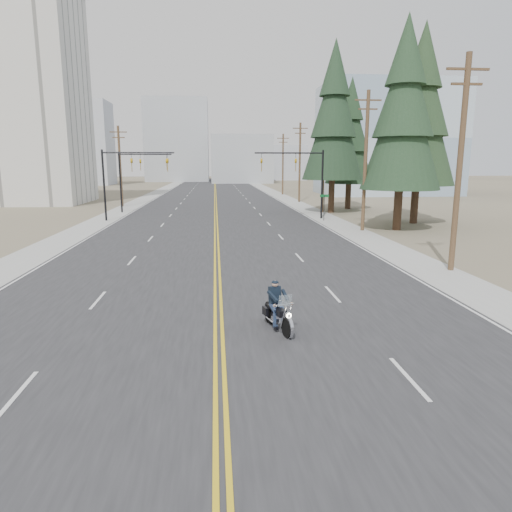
% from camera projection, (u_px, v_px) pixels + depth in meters
% --- Properties ---
extents(ground_plane, '(400.00, 400.00, 0.00)m').
position_uv_depth(ground_plane, '(219.00, 331.00, 15.58)').
color(ground_plane, '#776D56').
rests_on(ground_plane, ground).
extents(road, '(20.00, 200.00, 0.01)m').
position_uv_depth(road, '(215.00, 195.00, 83.92)').
color(road, '#303033').
rests_on(road, ground).
extents(sidewalk_left, '(3.00, 200.00, 0.01)m').
position_uv_depth(sidewalk_left, '(152.00, 195.00, 82.92)').
color(sidewalk_left, '#A5A5A0').
rests_on(sidewalk_left, ground).
extents(sidewalk_right, '(3.00, 200.00, 0.01)m').
position_uv_depth(sidewalk_right, '(277.00, 195.00, 84.92)').
color(sidewalk_right, '#A5A5A0').
rests_on(sidewalk_right, ground).
extents(traffic_mast_left, '(7.10, 0.26, 7.00)m').
position_uv_depth(traffic_mast_left, '(124.00, 171.00, 45.06)').
color(traffic_mast_left, black).
rests_on(traffic_mast_left, ground).
extents(traffic_mast_right, '(7.10, 0.26, 7.00)m').
position_uv_depth(traffic_mast_right, '(303.00, 171.00, 46.63)').
color(traffic_mast_right, black).
rests_on(traffic_mast_right, ground).
extents(traffic_mast_far, '(6.10, 0.26, 7.00)m').
position_uv_depth(traffic_mast_far, '(135.00, 170.00, 52.86)').
color(traffic_mast_far, black).
rests_on(traffic_mast_far, ground).
extents(street_sign, '(0.90, 0.06, 2.62)m').
position_uv_depth(street_sign, '(324.00, 203.00, 45.45)').
color(street_sign, black).
rests_on(street_sign, ground).
extents(utility_pole_a, '(2.20, 0.30, 11.00)m').
position_uv_depth(utility_pole_a, '(460.00, 161.00, 23.35)').
color(utility_pole_a, brown).
rests_on(utility_pole_a, ground).
extents(utility_pole_b, '(2.20, 0.30, 11.50)m').
position_uv_depth(utility_pole_b, '(366.00, 159.00, 37.94)').
color(utility_pole_b, brown).
rests_on(utility_pole_b, ground).
extents(utility_pole_c, '(2.20, 0.30, 11.00)m').
position_uv_depth(utility_pole_c, '(323.00, 163.00, 52.63)').
color(utility_pole_c, brown).
rests_on(utility_pole_c, ground).
extents(utility_pole_d, '(2.20, 0.30, 11.50)m').
position_uv_depth(utility_pole_d, '(300.00, 161.00, 67.23)').
color(utility_pole_d, brown).
rests_on(utility_pole_d, ground).
extents(utility_pole_e, '(2.20, 0.30, 11.00)m').
position_uv_depth(utility_pole_e, '(283.00, 163.00, 83.88)').
color(utility_pole_e, brown).
rests_on(utility_pole_e, ground).
extents(utility_pole_left, '(2.20, 0.30, 10.50)m').
position_uv_depth(utility_pole_left, '(120.00, 165.00, 60.27)').
color(utility_pole_left, brown).
rests_on(utility_pole_left, ground).
extents(apartment_block, '(18.00, 14.00, 30.00)m').
position_uv_depth(apartment_block, '(13.00, 96.00, 63.87)').
color(apartment_block, silver).
rests_on(apartment_block, ground).
extents(glass_building, '(24.00, 16.00, 20.00)m').
position_uv_depth(glass_building, '(387.00, 140.00, 84.73)').
color(glass_building, '#9EB5CC').
rests_on(glass_building, ground).
extents(haze_bldg_a, '(14.00, 12.00, 22.00)m').
position_uv_depth(haze_bldg_a, '(84.00, 144.00, 122.63)').
color(haze_bldg_a, '#B7BCC6').
rests_on(haze_bldg_a, ground).
extents(haze_bldg_b, '(18.00, 14.00, 14.00)m').
position_uv_depth(haze_bldg_b, '(241.00, 159.00, 136.93)').
color(haze_bldg_b, '#ADB2B7').
rests_on(haze_bldg_b, ground).
extents(haze_bldg_c, '(16.00, 12.00, 18.00)m').
position_uv_depth(haze_bldg_c, '(361.00, 151.00, 124.67)').
color(haze_bldg_c, '#B7BCC6').
rests_on(haze_bldg_c, ground).
extents(haze_bldg_d, '(20.00, 15.00, 26.00)m').
position_uv_depth(haze_bldg_d, '(177.00, 141.00, 148.64)').
color(haze_bldg_d, '#ADB2B7').
rests_on(haze_bldg_d, ground).
extents(haze_bldg_e, '(14.00, 14.00, 12.00)m').
position_uv_depth(haze_bldg_e, '(285.00, 163.00, 163.01)').
color(haze_bldg_e, '#B7BCC6').
rests_on(haze_bldg_e, ground).
extents(haze_bldg_f, '(12.00, 12.00, 16.00)m').
position_uv_depth(haze_bldg_f, '(47.00, 156.00, 136.56)').
color(haze_bldg_f, '#ADB2B7').
rests_on(haze_bldg_f, ground).
extents(motorcyclist, '(1.47, 2.33, 1.69)m').
position_uv_depth(motorcyclist, '(278.00, 306.00, 15.51)').
color(motorcyclist, black).
rests_on(motorcyclist, ground).
extents(conifer_near, '(6.60, 6.60, 17.48)m').
position_uv_depth(conifer_near, '(404.00, 109.00, 37.44)').
color(conifer_near, '#382619').
rests_on(conifer_near, ground).
extents(conifer_mid, '(6.83, 6.83, 18.22)m').
position_uv_depth(conifer_mid, '(421.00, 110.00, 41.93)').
color(conifer_mid, '#382619').
rests_on(conifer_mid, ground).
extents(conifer_tall, '(6.92, 6.92, 19.22)m').
position_uv_depth(conifer_tall, '(334.00, 115.00, 51.43)').
color(conifer_tall, '#382619').
rests_on(conifer_tall, ground).
extents(conifer_far, '(5.98, 5.98, 16.02)m').
position_uv_depth(conifer_far, '(351.00, 134.00, 56.38)').
color(conifer_far, '#382619').
rests_on(conifer_far, ground).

